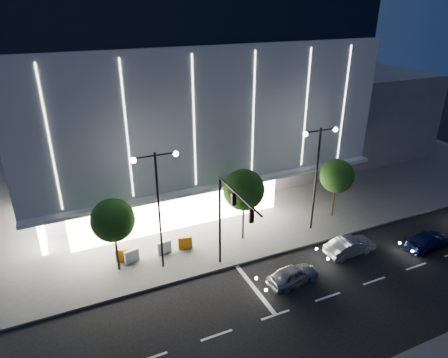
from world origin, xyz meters
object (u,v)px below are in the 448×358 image
object	(u,v)px
street_lamp_east	(317,165)
car_lead	(293,275)
tree_mid	(244,192)
barrier_d	(164,247)
street_lamp_west	(158,195)
barrier_c	(185,243)
barrier_b	(132,256)
barrier_a	(123,255)
car_second	(350,246)
car_third	(428,241)
tree_left	(113,222)
tree_right	(337,178)
traffic_mast	(229,213)

from	to	relation	value
street_lamp_east	car_lead	world-z (taller)	street_lamp_east
street_lamp_east	tree_mid	xyz separation A→B (m)	(-5.97, 1.02, -1.62)
barrier_d	tree_mid	bearing A→B (deg)	-12.08
street_lamp_west	car_lead	xyz separation A→B (m)	(7.68, -5.29, -5.30)
tree_mid	barrier_c	size ratio (longest dim) A/B	5.59
barrier_c	street_lamp_west	bearing A→B (deg)	-133.39
barrier_b	barrier_a	bearing A→B (deg)	133.29
street_lamp_east	car_second	size ratio (longest dim) A/B	2.17
street_lamp_east	car_lead	xyz separation A→B (m)	(-5.32, -5.29, -5.30)
car_second	car_third	xyz separation A→B (m)	(6.20, -1.84, -0.07)
barrier_c	street_lamp_east	bearing A→B (deg)	4.20
car_lead	barrier_b	distance (m)	11.78
car_lead	car_third	bearing A→B (deg)	-100.73
tree_mid	car_second	xyz separation A→B (m)	(6.57, -5.18, -3.65)
car_second	barrier_d	bearing A→B (deg)	63.84
car_second	barrier_b	bearing A→B (deg)	67.74
street_lamp_east	car_second	xyz separation A→B (m)	(0.59, -4.16, -5.27)
street_lamp_west	barrier_b	bearing A→B (deg)	142.12
tree_mid	car_lead	bearing A→B (deg)	-84.11
barrier_b	barrier_c	distance (m)	4.18
street_lamp_west	tree_left	size ratio (longest dim) A/B	1.57
barrier_c	barrier_b	bearing A→B (deg)	-167.38
street_lamp_west	barrier_c	size ratio (longest dim) A/B	8.18
street_lamp_west	tree_mid	world-z (taller)	street_lamp_west
car_third	barrier_c	bearing A→B (deg)	62.05
street_lamp_west	barrier_a	world-z (taller)	street_lamp_west
street_lamp_east	barrier_d	bearing A→B (deg)	172.57
tree_mid	barrier_b	size ratio (longest dim) A/B	5.59
tree_left	tree_mid	size ratio (longest dim) A/B	0.93
tree_mid	car_lead	xyz separation A→B (m)	(0.65, -6.31, -3.68)
tree_left	barrier_a	world-z (taller)	tree_left
tree_right	barrier_c	bearing A→B (deg)	177.88
street_lamp_east	barrier_a	world-z (taller)	street_lamp_east
street_lamp_west	barrier_d	xyz separation A→B (m)	(0.57, 1.62, -5.31)
tree_right	barrier_b	bearing A→B (deg)	178.44
car_second	barrier_d	world-z (taller)	car_second
street_lamp_east	barrier_d	size ratio (longest dim) A/B	8.18
car_second	car_third	world-z (taller)	car_second
barrier_a	car_lead	bearing A→B (deg)	-15.62
street_lamp_east	tree_right	xyz separation A→B (m)	(3.03, 1.02, -2.07)
tree_right	car_second	distance (m)	6.56
tree_left	car_second	size ratio (longest dim) A/B	1.38
street_lamp_east	car_third	world-z (taller)	street_lamp_east
street_lamp_west	tree_left	bearing A→B (deg)	161.06
car_lead	tree_left	bearing A→B (deg)	52.02
barrier_b	street_lamp_east	bearing A→B (deg)	-20.54
tree_right	barrier_a	world-z (taller)	tree_right
street_lamp_east	car_third	size ratio (longest dim) A/B	2.12
traffic_mast	tree_mid	distance (m)	4.82
street_lamp_east	barrier_a	xyz separation A→B (m)	(-15.49, 1.85, -5.31)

